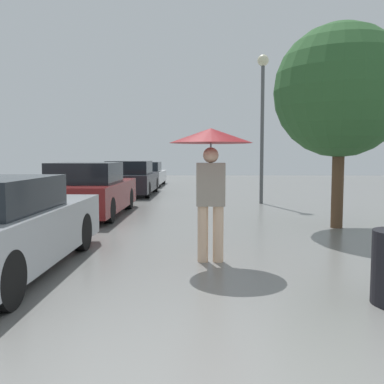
{
  "coord_description": "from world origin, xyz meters",
  "views": [
    {
      "loc": [
        -0.45,
        -2.44,
        1.5
      ],
      "look_at": [
        -0.59,
        3.51,
        0.99
      ],
      "focal_mm": 40.0,
      "sensor_mm": 36.0,
      "label": 1
    }
  ],
  "objects_px": {
    "tree": "(340,91)",
    "pedestrian": "(211,153)",
    "parked_car_third": "(131,179)",
    "parked_car_second": "(88,191)",
    "street_lamp": "(263,102)",
    "parked_car_farthest": "(144,175)"
  },
  "relations": [
    {
      "from": "tree",
      "to": "pedestrian",
      "type": "bearing_deg",
      "value": -132.58
    },
    {
      "from": "pedestrian",
      "to": "parked_car_third",
      "type": "height_order",
      "value": "pedestrian"
    },
    {
      "from": "parked_car_second",
      "to": "street_lamp",
      "type": "xyz_separation_m",
      "value": [
        4.71,
        2.78,
        2.53
      ]
    },
    {
      "from": "parked_car_second",
      "to": "parked_car_third",
      "type": "relative_size",
      "value": 0.99
    },
    {
      "from": "pedestrian",
      "to": "street_lamp",
      "type": "relative_size",
      "value": 0.41
    },
    {
      "from": "parked_car_farthest",
      "to": "street_lamp",
      "type": "xyz_separation_m",
      "value": [
        4.76,
        -8.0,
        2.59
      ]
    },
    {
      "from": "pedestrian",
      "to": "street_lamp",
      "type": "height_order",
      "value": "street_lamp"
    },
    {
      "from": "pedestrian",
      "to": "tree",
      "type": "bearing_deg",
      "value": 47.42
    },
    {
      "from": "parked_car_third",
      "to": "street_lamp",
      "type": "bearing_deg",
      "value": -32.8
    },
    {
      "from": "parked_car_third",
      "to": "pedestrian",
      "type": "bearing_deg",
      "value": -74.63
    },
    {
      "from": "parked_car_third",
      "to": "tree",
      "type": "relative_size",
      "value": 0.99
    },
    {
      "from": "pedestrian",
      "to": "parked_car_third",
      "type": "bearing_deg",
      "value": 105.37
    },
    {
      "from": "parked_car_second",
      "to": "parked_car_farthest",
      "type": "xyz_separation_m",
      "value": [
        -0.05,
        10.77,
        -0.06
      ]
    },
    {
      "from": "parked_car_farthest",
      "to": "tree",
      "type": "relative_size",
      "value": 0.98
    },
    {
      "from": "parked_car_third",
      "to": "tree",
      "type": "distance_m",
      "value": 9.55
    },
    {
      "from": "parked_car_second",
      "to": "street_lamp",
      "type": "bearing_deg",
      "value": 30.52
    },
    {
      "from": "parked_car_farthest",
      "to": "street_lamp",
      "type": "height_order",
      "value": "street_lamp"
    },
    {
      "from": "pedestrian",
      "to": "parked_car_second",
      "type": "distance_m",
      "value": 5.59
    },
    {
      "from": "parked_car_third",
      "to": "street_lamp",
      "type": "relative_size",
      "value": 0.9
    },
    {
      "from": "parked_car_third",
      "to": "parked_car_farthest",
      "type": "xyz_separation_m",
      "value": [
        -0.16,
        5.03,
        -0.05
      ]
    },
    {
      "from": "street_lamp",
      "to": "parked_car_third",
      "type": "bearing_deg",
      "value": 147.2
    },
    {
      "from": "pedestrian",
      "to": "tree",
      "type": "distance_m",
      "value": 4.16
    }
  ]
}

